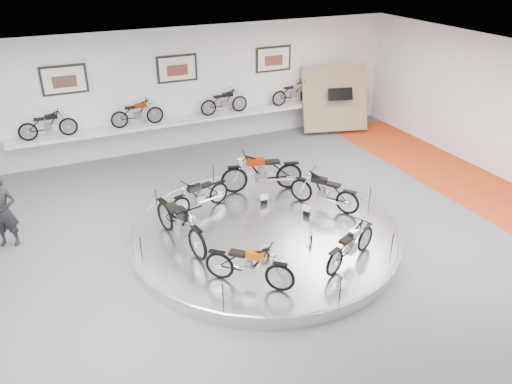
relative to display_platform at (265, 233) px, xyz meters
name	(u,v)px	position (x,y,z in m)	size (l,w,h in m)	color
floor	(270,245)	(0.00, -0.30, -0.15)	(16.00, 16.00, 0.00)	#565659
ceiling	(273,77)	(0.00, -0.30, 3.85)	(16.00, 16.00, 0.00)	white
wall_back	(178,89)	(0.00, 6.70, 1.85)	(16.00, 16.00, 0.00)	white
orange_carpet_strip	(482,191)	(6.80, -0.30, -0.14)	(2.40, 12.60, 0.01)	red
dado_band	(181,131)	(0.00, 6.68, 0.40)	(15.68, 0.04, 1.10)	#BCBCBA
display_platform	(265,233)	(0.00, 0.00, 0.00)	(6.40, 6.40, 0.30)	silver
platform_rim	(265,229)	(0.00, 0.00, 0.12)	(6.40, 6.40, 0.10)	#B2B2BA
shelf	(183,121)	(0.00, 6.40, 0.85)	(11.00, 0.55, 0.10)	silver
poster_left	(64,80)	(-3.50, 6.66, 2.55)	(1.35, 0.06, 0.88)	white
poster_center	(177,69)	(0.00, 6.66, 2.55)	(1.35, 0.06, 0.88)	white
poster_right	(273,59)	(3.50, 6.66, 2.55)	(1.35, 0.06, 0.88)	white
display_panel	(335,98)	(5.60, 5.80, 1.10)	(2.40, 0.12, 2.40)	#8F7058
shelf_bike_a	(48,127)	(-4.20, 6.40, 1.27)	(1.22, 0.42, 0.73)	black
shelf_bike_b	(137,115)	(-1.50, 6.40, 1.27)	(1.22, 0.42, 0.73)	#961F05
shelf_bike_c	(224,103)	(1.50, 6.40, 1.27)	(1.22, 0.42, 0.73)	black
shelf_bike_d	(293,94)	(4.20, 6.40, 1.27)	(1.22, 0.42, 0.73)	#A8A9AD
bike_a	(324,191)	(1.81, 0.31, 0.63)	(1.62, 0.57, 0.95)	black
bike_b	(262,172)	(0.79, 1.84, 0.71)	(1.90, 0.67, 1.12)	#961F05
bike_c	(200,195)	(-1.12, 1.46, 0.59)	(1.50, 0.53, 0.88)	black
bike_d	(180,223)	(-2.01, 0.17, 0.70)	(1.86, 0.66, 1.10)	black
bike_e	(249,265)	(-1.22, -1.83, 0.62)	(1.58, 0.56, 0.93)	#B04903
bike_f	(351,244)	(1.03, -2.02, 0.59)	(1.51, 0.53, 0.89)	#A8A9AD
visitor	(3,211)	(-5.57, 2.30, 0.74)	(0.65, 0.43, 1.78)	black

